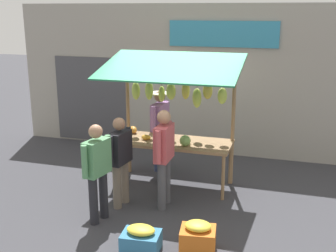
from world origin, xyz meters
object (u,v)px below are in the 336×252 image
(market_stall, at_px, (173,105))
(vendor_with_sunhat, at_px, (160,123))
(shopper_with_shopping_bag, at_px, (120,156))
(shopper_in_striped_shirt, at_px, (164,151))
(produce_crate_side, at_px, (141,239))
(shopper_in_grey_tee, at_px, (97,167))
(produce_crate_near, at_px, (198,237))

(market_stall, bearing_deg, vendor_with_sunhat, -54.87)
(shopper_with_shopping_bag, bearing_deg, shopper_in_striped_shirt, -67.68)
(shopper_in_striped_shirt, bearing_deg, produce_crate_side, -175.78)
(vendor_with_sunhat, distance_m, produce_crate_side, 3.32)
(vendor_with_sunhat, xyz_separation_m, shopper_with_shopping_bag, (0.09, 1.86, -0.10))
(vendor_with_sunhat, distance_m, shopper_in_grey_tee, 2.50)
(shopper_in_striped_shirt, bearing_deg, shopper_with_shopping_bag, 104.07)
(market_stall, distance_m, vendor_with_sunhat, 1.01)
(market_stall, relative_size, shopper_in_grey_tee, 1.57)
(vendor_with_sunhat, bearing_deg, produce_crate_near, 32.64)
(shopper_with_shopping_bag, bearing_deg, shopper_in_grey_tee, 177.33)
(shopper_in_grey_tee, relative_size, shopper_with_shopping_bag, 1.02)
(produce_crate_near, height_order, produce_crate_side, produce_crate_near)
(market_stall, height_order, shopper_in_grey_tee, market_stall)
(shopper_in_striped_shirt, distance_m, shopper_with_shopping_bag, 0.75)
(shopper_in_striped_shirt, relative_size, shopper_with_shopping_bag, 1.09)
(vendor_with_sunhat, xyz_separation_m, shopper_in_grey_tee, (0.21, 2.49, -0.08))
(shopper_with_shopping_bag, relative_size, produce_crate_side, 2.74)
(market_stall, distance_m, shopper_with_shopping_bag, 1.47)
(market_stall, xyz_separation_m, shopper_in_grey_tee, (0.69, 1.80, -0.64))
(market_stall, distance_m, produce_crate_side, 2.82)
(shopper_with_shopping_bag, bearing_deg, produce_crate_near, -115.28)
(market_stall, relative_size, produce_crate_near, 4.62)
(vendor_with_sunhat, distance_m, shopper_with_shopping_bag, 1.87)
(shopper_in_grey_tee, bearing_deg, produce_crate_near, -92.70)
(shopper_in_grey_tee, relative_size, produce_crate_near, 2.94)
(shopper_with_shopping_bag, bearing_deg, produce_crate_side, -138.77)
(shopper_in_grey_tee, distance_m, produce_crate_side, 1.36)
(produce_crate_near, bearing_deg, shopper_in_grey_tee, -13.45)
(shopper_in_grey_tee, bearing_deg, shopper_in_striped_shirt, -34.81)
(vendor_with_sunhat, relative_size, shopper_in_striped_shirt, 0.99)
(produce_crate_side, bearing_deg, shopper_in_striped_shirt, -85.20)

